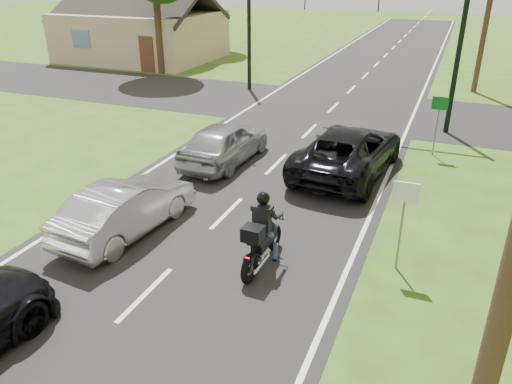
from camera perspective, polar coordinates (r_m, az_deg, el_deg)
ground at (r=10.87m, az=-12.51°, el=-11.37°), size 140.00×140.00×0.00m
road at (r=18.95m, az=4.40°, el=5.24°), size 8.00×100.00×0.01m
cross_road at (r=24.49m, az=8.82°, el=9.52°), size 60.00×7.00×0.01m
motorcycle_rider at (r=11.14m, az=0.64°, el=-5.29°), size 0.60×2.13×1.84m
dark_suv at (r=16.47m, az=10.52°, el=4.69°), size 3.00×5.68×1.52m
silver_sedan at (r=12.98m, az=-14.62°, el=-1.74°), size 1.82×4.23×1.36m
silver_suv at (r=17.11m, az=-3.60°, el=5.69°), size 1.90×4.33×1.45m
traffic_signal at (r=21.26m, az=17.37°, el=17.82°), size 6.38×0.44×6.00m
signal_pole_far at (r=27.39m, az=-0.80°, el=17.78°), size 0.20×0.20×6.00m
sign_white at (r=11.10m, az=16.58°, el=-1.42°), size 0.55×0.07×2.12m
sign_green at (r=18.65m, az=20.17°, el=8.60°), size 0.55×0.07×2.12m
house at (r=37.96m, az=-12.94°, el=17.26°), size 10.20×8.00×4.84m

